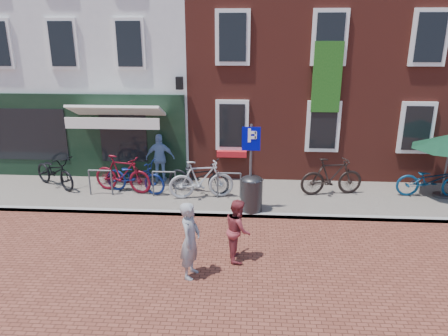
# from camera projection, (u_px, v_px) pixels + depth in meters

# --- Properties ---
(ground) EXTENTS (80.00, 80.00, 0.00)m
(ground) POSITION_uv_depth(u_px,v_px,m) (209.00, 217.00, 11.57)
(ground) COLOR brown
(sidewalk) EXTENTS (24.00, 3.00, 0.10)m
(sidewalk) POSITION_uv_depth(u_px,v_px,m) (245.00, 196.00, 12.91)
(sidewalk) COLOR slate
(sidewalk) RESTS_ON ground
(building_stucco) EXTENTS (8.00, 8.00, 9.00)m
(building_stucco) POSITION_uv_depth(u_px,v_px,m) (106.00, 45.00, 17.15)
(building_stucco) COLOR silver
(building_stucco) RESTS_ON ground
(building_brick_mid) EXTENTS (6.00, 8.00, 10.00)m
(building_brick_mid) POSITION_uv_depth(u_px,v_px,m) (274.00, 32.00, 16.56)
(building_brick_mid) COLOR maroon
(building_brick_mid) RESTS_ON ground
(building_brick_right) EXTENTS (6.00, 8.00, 10.00)m
(building_brick_right) POSITION_uv_depth(u_px,v_px,m) (428.00, 32.00, 16.18)
(building_brick_right) COLOR maroon
(building_brick_right) RESTS_ON ground
(litter_bin) EXTENTS (0.61, 0.61, 1.12)m
(litter_bin) POSITION_uv_depth(u_px,v_px,m) (252.00, 191.00, 11.57)
(litter_bin) COLOR #2E2D30
(litter_bin) RESTS_ON sidewalk
(parking_sign) EXTENTS (0.50, 0.08, 2.50)m
(parking_sign) POSITION_uv_depth(u_px,v_px,m) (251.00, 153.00, 11.24)
(parking_sign) COLOR #4C4C4F
(parking_sign) RESTS_ON sidewalk
(woman) EXTENTS (0.50, 0.67, 1.66)m
(woman) POSITION_uv_depth(u_px,v_px,m) (190.00, 240.00, 8.48)
(woman) COLOR gray
(woman) RESTS_ON ground
(boy) EXTENTS (0.63, 0.77, 1.43)m
(boy) POSITION_uv_depth(u_px,v_px,m) (238.00, 230.00, 9.20)
(boy) COLOR maroon
(boy) RESTS_ON ground
(cafe_person) EXTENTS (0.99, 0.47, 1.65)m
(cafe_person) POSITION_uv_depth(u_px,v_px,m) (160.00, 158.00, 13.87)
(cafe_person) COLOR #7E9ECE
(cafe_person) RESTS_ON sidewalk
(bicycle_0) EXTENTS (2.09, 1.71, 1.07)m
(bicycle_0) POSITION_uv_depth(u_px,v_px,m) (55.00, 171.00, 13.42)
(bicycle_0) COLOR black
(bicycle_0) RESTS_ON sidewalk
(bicycle_1) EXTENTS (2.05, 1.01, 1.19)m
(bicycle_1) POSITION_uv_depth(u_px,v_px,m) (123.00, 174.00, 12.99)
(bicycle_1) COLOR #5C0915
(bicycle_1) RESTS_ON sidewalk
(bicycle_2) EXTENTS (2.15, 1.16, 1.07)m
(bicycle_2) POSITION_uv_depth(u_px,v_px,m) (135.00, 176.00, 12.94)
(bicycle_2) COLOR #0D1B55
(bicycle_2) RESTS_ON sidewalk
(bicycle_3) EXTENTS (2.05, 0.93, 1.19)m
(bicycle_3) POSITION_uv_depth(u_px,v_px,m) (201.00, 180.00, 12.48)
(bicycle_3) COLOR #A0A1A3
(bicycle_3) RESTS_ON sidewalk
(bicycle_4) EXTENTS (2.15, 1.18, 1.07)m
(bicycle_4) POSITION_uv_depth(u_px,v_px,m) (198.00, 176.00, 12.96)
(bicycle_4) COLOR black
(bicycle_4) RESTS_ON sidewalk
(bicycle_5) EXTENTS (2.04, 0.91, 1.19)m
(bicycle_5) POSITION_uv_depth(u_px,v_px,m) (332.00, 176.00, 12.75)
(bicycle_5) COLOR black
(bicycle_5) RESTS_ON sidewalk
(bicycle_6) EXTENTS (2.07, 0.81, 1.07)m
(bicycle_6) POSITION_uv_depth(u_px,v_px,m) (431.00, 180.00, 12.59)
(bicycle_6) COLOR #09304F
(bicycle_6) RESTS_ON sidewalk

